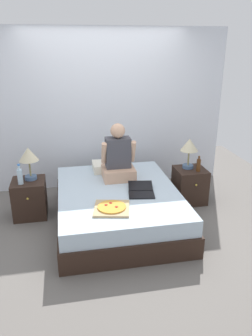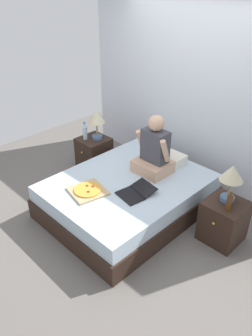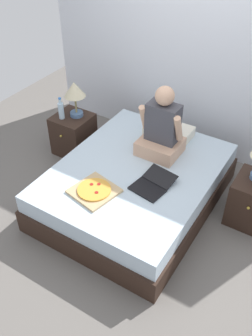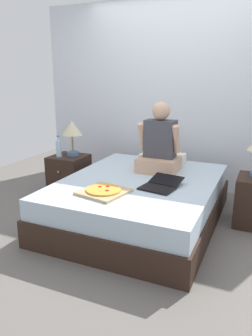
% 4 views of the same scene
% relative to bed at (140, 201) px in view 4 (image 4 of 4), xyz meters
% --- Properties ---
extents(ground_plane, '(5.96, 5.96, 0.00)m').
position_rel_bed_xyz_m(ground_plane, '(0.00, 0.00, -0.23)').
color(ground_plane, '#66605B').
extents(wall_back, '(3.96, 0.12, 2.50)m').
position_rel_bed_xyz_m(wall_back, '(0.00, 1.36, 1.02)').
color(wall_back, silver).
rests_on(wall_back, ground).
extents(bed, '(1.58, 2.01, 0.47)m').
position_rel_bed_xyz_m(bed, '(0.00, 0.00, 0.00)').
color(bed, black).
rests_on(bed, ground).
extents(nightstand_left, '(0.44, 0.47, 0.52)m').
position_rel_bed_xyz_m(nightstand_left, '(-1.16, 0.40, 0.03)').
color(nightstand_left, black).
rests_on(nightstand_left, ground).
extents(lamp_on_left_nightstand, '(0.26, 0.26, 0.45)m').
position_rel_bed_xyz_m(lamp_on_left_nightstand, '(-1.12, 0.45, 0.62)').
color(lamp_on_left_nightstand, '#4C6B93').
rests_on(lamp_on_left_nightstand, nightstand_left).
extents(water_bottle, '(0.07, 0.07, 0.28)m').
position_rel_bed_xyz_m(water_bottle, '(-1.24, 0.31, 0.40)').
color(water_bottle, silver).
rests_on(water_bottle, nightstand_left).
extents(pillow, '(0.52, 0.34, 0.12)m').
position_rel_bed_xyz_m(pillow, '(0.01, 0.72, 0.30)').
color(pillow, silver).
rests_on(pillow, bed).
extents(person_seated, '(0.47, 0.40, 0.78)m').
position_rel_bed_xyz_m(person_seated, '(0.08, 0.40, 0.53)').
color(person_seated, tan).
rests_on(person_seated, bed).
extents(laptop, '(0.38, 0.46, 0.07)m').
position_rel_bed_xyz_m(laptop, '(0.27, -0.16, 0.26)').
color(laptop, black).
rests_on(laptop, bed).
extents(pizza_box, '(0.47, 0.47, 0.05)m').
position_rel_bed_xyz_m(pizza_box, '(-0.16, -0.52, 0.26)').
color(pizza_box, tan).
rests_on(pizza_box, bed).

